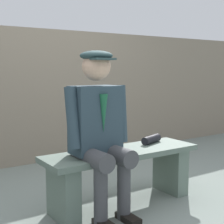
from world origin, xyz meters
The scene contains 5 objects.
ground_plane centered at (0.00, 0.00, 0.00)m, with size 30.00×30.00×0.00m, color slate.
bench centered at (0.00, 0.00, 0.32)m, with size 1.46×0.43×0.50m.
seated_man centered at (0.28, 0.06, 0.76)m, with size 0.57×0.56×1.36m.
rolled_magazine centered at (-0.40, -0.08, 0.54)m, with size 0.08×0.08×0.25m, color black.
stadium_wall centered at (0.00, -1.85, 0.86)m, with size 12.00×0.24×1.73m, color gray.
Camera 1 is at (1.73, 2.41, 1.21)m, focal length 54.83 mm.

